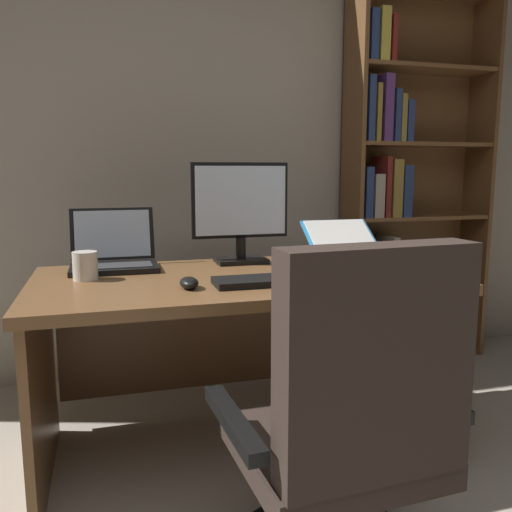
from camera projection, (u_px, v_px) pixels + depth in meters
wall_back at (184, 142)px, 2.92m from camera, size 4.67×0.12×2.58m
desk at (237, 319)px, 2.15m from camera, size 1.57×0.82×0.73m
bookshelf at (400, 187)px, 3.11m from camera, size 0.88×0.27×2.14m
office_chair at (347, 454)px, 1.36m from camera, size 0.63×0.60×0.97m
monitor at (240, 214)px, 2.30m from camera, size 0.43×0.16×0.44m
laptop at (114, 256)px, 2.19m from camera, size 0.35×0.30×0.24m
keyboard at (272, 280)px, 1.90m from camera, size 0.42×0.15×0.02m
computer_mouse at (189, 283)px, 1.81m from camera, size 0.06×0.10×0.04m
reading_stand_with_book at (341, 239)px, 2.51m from camera, size 0.34×0.25×0.16m
open_binder at (369, 278)px, 1.95m from camera, size 0.54×0.35×0.02m
notepad at (300, 269)px, 2.14m from camera, size 0.17×0.23×0.01m
pen at (305, 267)px, 2.15m from camera, size 0.14×0.05×0.01m
coffee_mug at (85, 266)px, 1.95m from camera, size 0.09×0.09×0.11m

